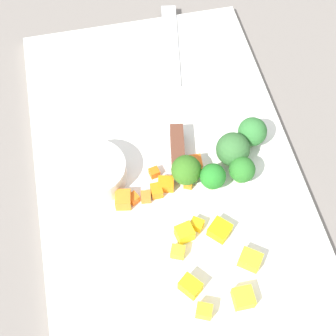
% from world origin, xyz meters
% --- Properties ---
extents(ground_plane, '(4.00, 4.00, 0.00)m').
position_xyz_m(ground_plane, '(0.00, 0.00, 0.00)').
color(ground_plane, slate).
extents(cutting_board, '(0.53, 0.31, 0.01)m').
position_xyz_m(cutting_board, '(0.00, 0.00, 0.01)').
color(cutting_board, white).
rests_on(cutting_board, ground_plane).
extents(prep_bowl, '(0.07, 0.07, 0.03)m').
position_xyz_m(prep_bowl, '(-0.01, -0.08, 0.03)').
color(prep_bowl, white).
rests_on(prep_bowl, cutting_board).
extents(chef_knife, '(0.29, 0.07, 0.02)m').
position_xyz_m(chef_knife, '(-0.08, 0.03, 0.02)').
color(chef_knife, silver).
rests_on(chef_knife, cutting_board).
extents(carrot_dice_0, '(0.01, 0.01, 0.01)m').
position_xyz_m(carrot_dice_0, '(-0.00, -0.02, 0.02)').
color(carrot_dice_0, orange).
rests_on(carrot_dice_0, cutting_board).
extents(carrot_dice_1, '(0.02, 0.02, 0.01)m').
position_xyz_m(carrot_dice_1, '(0.02, -0.01, 0.02)').
color(carrot_dice_1, orange).
rests_on(carrot_dice_1, cutting_board).
extents(carrot_dice_2, '(0.02, 0.02, 0.02)m').
position_xyz_m(carrot_dice_2, '(0.03, -0.06, 0.02)').
color(carrot_dice_2, orange).
rests_on(carrot_dice_2, cutting_board).
extents(carrot_dice_3, '(0.02, 0.01, 0.01)m').
position_xyz_m(carrot_dice_3, '(0.03, -0.02, 0.02)').
color(carrot_dice_3, orange).
rests_on(carrot_dice_3, cutting_board).
extents(carrot_dice_4, '(0.02, 0.02, 0.02)m').
position_xyz_m(carrot_dice_4, '(-0.00, 0.03, 0.02)').
color(carrot_dice_4, orange).
rests_on(carrot_dice_4, cutting_board).
extents(carrot_dice_5, '(0.01, 0.01, 0.01)m').
position_xyz_m(carrot_dice_5, '(0.03, -0.05, 0.02)').
color(carrot_dice_5, orange).
rests_on(carrot_dice_5, cutting_board).
extents(carrot_dice_6, '(0.01, 0.01, 0.01)m').
position_xyz_m(carrot_dice_6, '(0.02, 0.02, 0.02)').
color(carrot_dice_6, orange).
rests_on(carrot_dice_6, cutting_board).
extents(carrot_dice_7, '(0.01, 0.01, 0.01)m').
position_xyz_m(carrot_dice_7, '(0.03, -0.03, 0.02)').
color(carrot_dice_7, orange).
rests_on(carrot_dice_7, cutting_board).
extents(pepper_dice_0, '(0.02, 0.02, 0.02)m').
position_xyz_m(pepper_dice_0, '(0.17, 0.00, 0.02)').
color(pepper_dice_0, yellow).
rests_on(pepper_dice_0, cutting_board).
extents(pepper_dice_1, '(0.03, 0.03, 0.02)m').
position_xyz_m(pepper_dice_1, '(0.13, 0.06, 0.02)').
color(pepper_dice_1, yellow).
rests_on(pepper_dice_1, cutting_board).
extents(pepper_dice_2, '(0.02, 0.02, 0.02)m').
position_xyz_m(pepper_dice_2, '(0.17, 0.04, 0.02)').
color(pepper_dice_2, yellow).
rests_on(pepper_dice_2, cutting_board).
extents(pepper_dice_3, '(0.03, 0.03, 0.02)m').
position_xyz_m(pepper_dice_3, '(0.14, -0.01, 0.02)').
color(pepper_dice_3, yellow).
rests_on(pepper_dice_3, cutting_board).
extents(pepper_dice_4, '(0.02, 0.02, 0.02)m').
position_xyz_m(pepper_dice_4, '(0.09, 0.00, 0.02)').
color(pepper_dice_4, yellow).
rests_on(pepper_dice_4, cutting_board).
extents(pepper_dice_5, '(0.03, 0.03, 0.01)m').
position_xyz_m(pepper_dice_5, '(0.09, 0.04, 0.02)').
color(pepper_dice_5, yellow).
rests_on(pepper_dice_5, cutting_board).
extents(pepper_dice_6, '(0.02, 0.02, 0.01)m').
position_xyz_m(pepper_dice_6, '(0.08, 0.02, 0.02)').
color(pepper_dice_6, yellow).
rests_on(pepper_dice_6, cutting_board).
extents(pepper_dice_7, '(0.02, 0.02, 0.01)m').
position_xyz_m(pepper_dice_7, '(0.10, -0.01, 0.02)').
color(pepper_dice_7, yellow).
rests_on(pepper_dice_7, cutting_board).
extents(broccoli_floret_0, '(0.04, 0.04, 0.04)m').
position_xyz_m(broccoli_floret_0, '(0.01, 0.02, 0.03)').
color(broccoli_floret_0, '#8CB662').
rests_on(broccoli_floret_0, cutting_board).
extents(broccoli_floret_1, '(0.04, 0.04, 0.05)m').
position_xyz_m(broccoli_floret_1, '(-0.00, 0.08, 0.04)').
color(broccoli_floret_1, '#84C25A').
rests_on(broccoli_floret_1, cutting_board).
extents(broccoli_floret_2, '(0.03, 0.03, 0.04)m').
position_xyz_m(broccoli_floret_2, '(0.03, 0.05, 0.03)').
color(broccoli_floret_2, '#96B360').
rests_on(broccoli_floret_2, cutting_board).
extents(broccoli_floret_3, '(0.04, 0.04, 0.04)m').
position_xyz_m(broccoli_floret_3, '(-0.02, 0.11, 0.04)').
color(broccoli_floret_3, '#8CAB6C').
rests_on(broccoli_floret_3, cutting_board).
extents(broccoli_floret_4, '(0.03, 0.03, 0.04)m').
position_xyz_m(broccoli_floret_4, '(0.03, 0.08, 0.03)').
color(broccoli_floret_4, '#86BD54').
rests_on(broccoli_floret_4, cutting_board).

